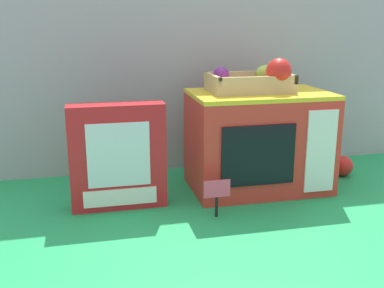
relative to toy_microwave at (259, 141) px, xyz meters
name	(u,v)px	position (x,y,z in m)	size (l,w,h in m)	color
ground_plane	(215,193)	(-0.14, -0.02, -0.15)	(1.70, 1.70, 0.00)	#219E54
display_back_panel	(194,58)	(-0.14, 0.25, 0.22)	(1.61, 0.03, 0.74)	#A0A3A8
toy_microwave	(259,141)	(0.00, 0.00, 0.00)	(0.40, 0.26, 0.29)	red
food_groups_crate	(255,81)	(-0.01, 0.01, 0.18)	(0.23, 0.16, 0.10)	tan
cookie_set_box	(118,157)	(-0.42, -0.06, 0.00)	(0.25, 0.07, 0.28)	red
price_sign	(217,193)	(-0.18, -0.18, -0.08)	(0.07, 0.01, 0.10)	black
loose_toy_apple	(343,166)	(0.31, 0.04, -0.11)	(0.07, 0.07, 0.07)	red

